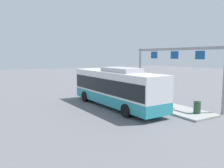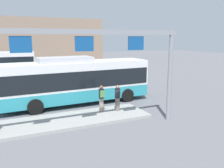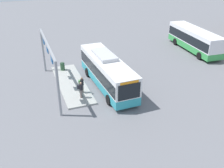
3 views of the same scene
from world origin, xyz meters
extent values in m
plane|color=slate|center=(0.00, 0.00, 0.00)|extent=(120.00, 120.00, 0.00)
cube|color=#9E9E99|center=(-1.76, -3.51, 0.08)|extent=(10.00, 2.80, 0.16)
cube|color=teal|center=(0.00, 0.00, 0.77)|extent=(10.80, 2.81, 0.85)
cube|color=white|center=(0.00, 0.00, 2.15)|extent=(10.80, 2.81, 1.90)
cube|color=black|center=(0.00, 0.00, 1.95)|extent=(10.58, 2.84, 1.20)
cube|color=black|center=(5.38, 0.15, 2.05)|extent=(0.10, 2.13, 1.50)
cube|color=#B7B7BC|center=(-0.80, -0.02, 3.28)|extent=(3.80, 1.86, 0.36)
cube|color=orange|center=(5.31, 0.15, 2.90)|extent=(0.17, 1.75, 0.28)
cylinder|color=black|center=(3.53, 1.30, 0.50)|extent=(1.01, 0.33, 1.00)
cylinder|color=black|center=(3.60, -1.10, 0.50)|extent=(1.01, 0.33, 1.00)
cylinder|color=black|center=(-3.20, 1.11, 0.50)|extent=(1.01, 0.33, 1.00)
cylinder|color=black|center=(-3.13, -1.29, 0.50)|extent=(1.01, 0.33, 1.00)
cylinder|color=black|center=(-2.78, 16.52, 0.50)|extent=(1.02, 0.36, 1.00)
cylinder|color=black|center=(-2.93, 14.13, 0.50)|extent=(1.02, 0.36, 1.00)
cylinder|color=slate|center=(1.71, -3.26, 0.58)|extent=(0.38, 0.38, 0.85)
cylinder|color=black|center=(1.71, -3.26, 1.31)|extent=(0.46, 0.46, 0.60)
sphere|color=#9E755B|center=(1.71, -3.26, 1.72)|extent=(0.22, 0.22, 0.22)
cube|color=#26262D|center=(1.59, -3.49, 1.34)|extent=(0.33, 0.29, 0.40)
cylinder|color=gray|center=(0.74, -2.91, 0.58)|extent=(0.32, 0.32, 0.85)
cylinder|color=black|center=(0.74, -2.91, 1.31)|extent=(0.39, 0.39, 0.60)
sphere|color=brown|center=(0.74, -2.91, 1.72)|extent=(0.22, 0.22, 0.22)
cube|color=#4C8447|center=(0.70, -3.17, 1.34)|extent=(0.30, 0.22, 0.40)
cylinder|color=gray|center=(3.85, -5.68, 2.60)|extent=(0.24, 0.24, 5.20)
cube|color=gray|center=(-1.24, -5.68, 5.05)|extent=(10.58, 0.20, 0.24)
cube|color=#144C8C|center=(-4.04, -5.68, 4.50)|extent=(0.90, 0.08, 0.70)
cube|color=#144C8C|center=(-1.24, -5.68, 4.50)|extent=(0.90, 0.08, 0.70)
cube|color=#144C8C|center=(1.56, -5.68, 4.50)|extent=(0.90, 0.08, 0.70)
cube|color=gray|center=(0.91, 31.11, 4.17)|extent=(25.13, 8.00, 8.34)
camera|label=1|loc=(-16.46, 10.34, 4.50)|focal=36.51mm
camera|label=2|loc=(-4.83, -16.40, 4.77)|focal=37.94mm
camera|label=3|loc=(23.12, -8.07, 12.83)|focal=41.18mm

